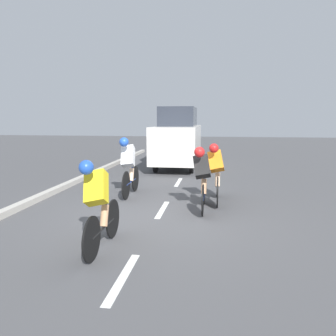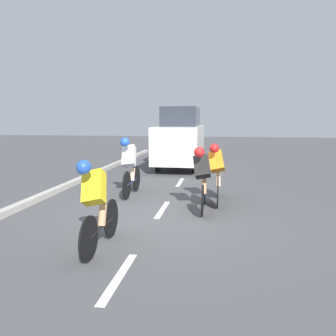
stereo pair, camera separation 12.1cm
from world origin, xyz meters
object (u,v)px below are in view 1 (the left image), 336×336
cyclist_white (129,165)px  cyclist_black (202,177)px  support_car (178,138)px  cyclist_yellow (98,203)px  cyclist_orange (216,172)px

cyclist_white → cyclist_black: (-1.97, 1.14, -0.06)m
cyclist_white → support_car: support_car is taller
cyclist_yellow → cyclist_black: bearing=-121.3°
cyclist_yellow → cyclist_white: cyclist_white is taller
cyclist_white → support_car: 5.30m
cyclist_orange → support_car: bearing=-74.4°
cyclist_yellow → support_car: support_car is taller
cyclist_orange → support_car: 5.86m
cyclist_white → cyclist_black: bearing=149.9°
support_car → cyclist_yellow: bearing=88.6°
cyclist_yellow → support_car: 8.84m
support_car → cyclist_white: bearing=82.5°
cyclist_yellow → cyclist_white: 3.61m
cyclist_white → cyclist_orange: size_ratio=0.96×
cyclist_black → cyclist_white: bearing=-30.1°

